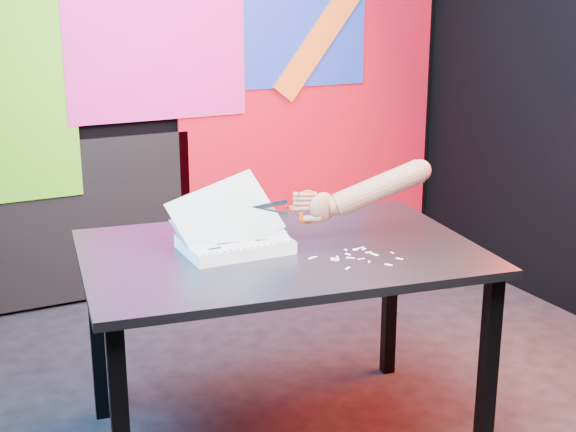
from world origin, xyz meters
TOP-DOWN VIEW (x-y plane):
  - room at (0.00, 0.00)m, footprint 3.01×3.01m
  - backdrop at (0.06, 1.46)m, footprint 2.88×0.05m
  - work_table at (-0.36, -0.19)m, footprint 1.46×1.08m
  - printout_stack at (-0.51, -0.13)m, footprint 0.39×0.26m
  - scissors at (-0.26, -0.17)m, footprint 0.21×0.09m
  - hand_forearm at (-0.05, -0.25)m, footprint 0.44×0.21m
  - paper_clippings at (-0.17, -0.38)m, footprint 0.29×0.21m

SIDE VIEW (x-z plane):
  - work_table at x=-0.36m, z-range 0.30..1.05m
  - paper_clippings at x=-0.17m, z-range 0.75..0.75m
  - printout_stack at x=-0.51m, z-range 0.64..0.91m
  - scissors at x=-0.26m, z-range 0.82..0.94m
  - hand_forearm at x=-0.05m, z-range 0.83..1.04m
  - backdrop at x=0.06m, z-range -0.08..2.00m
  - room at x=0.00m, z-range 0.00..2.71m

